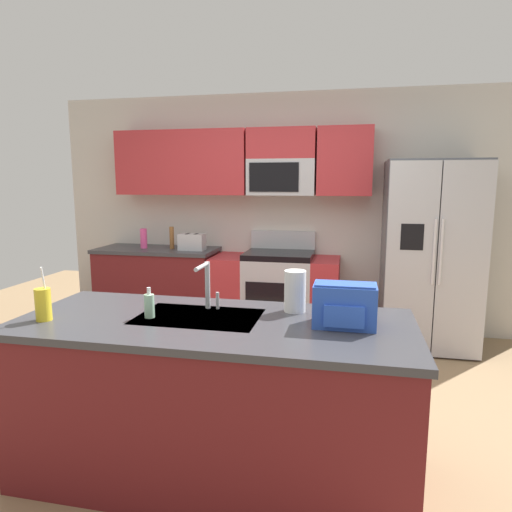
# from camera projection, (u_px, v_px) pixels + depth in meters

# --- Properties ---
(ground_plane) EXTENTS (9.00, 9.00, 0.00)m
(ground_plane) POSITION_uv_depth(u_px,v_px,m) (237.00, 413.00, 3.24)
(ground_plane) COLOR #997A56
(ground_plane) RESTS_ON ground
(kitchen_wall_unit) EXTENTS (5.20, 0.43, 2.60)m
(kitchen_wall_unit) POSITION_uv_depth(u_px,v_px,m) (270.00, 197.00, 5.05)
(kitchen_wall_unit) COLOR beige
(kitchen_wall_unit) RESTS_ON ground
(back_counter) EXTENTS (1.35, 0.63, 0.90)m
(back_counter) POSITION_uv_depth(u_px,v_px,m) (158.00, 287.00, 5.19)
(back_counter) COLOR maroon
(back_counter) RESTS_ON ground
(range_oven) EXTENTS (1.36, 0.61, 1.10)m
(range_oven) POSITION_uv_depth(u_px,v_px,m) (275.00, 293.00, 4.92)
(range_oven) COLOR #B7BABF
(range_oven) RESTS_ON ground
(refrigerator) EXTENTS (0.90, 0.76, 1.85)m
(refrigerator) POSITION_uv_depth(u_px,v_px,m) (430.00, 256.00, 4.45)
(refrigerator) COLOR #4C4F54
(refrigerator) RESTS_ON ground
(island_counter) EXTENTS (2.16, 0.90, 0.90)m
(island_counter) POSITION_uv_depth(u_px,v_px,m) (214.00, 397.00, 2.53)
(island_counter) COLOR maroon
(island_counter) RESTS_ON ground
(toaster) EXTENTS (0.28, 0.16, 0.18)m
(toaster) POSITION_uv_depth(u_px,v_px,m) (192.00, 242.00, 4.97)
(toaster) COLOR #B7BABF
(toaster) RESTS_ON back_counter
(pepper_mill) EXTENTS (0.05, 0.05, 0.25)m
(pepper_mill) POSITION_uv_depth(u_px,v_px,m) (172.00, 238.00, 5.06)
(pepper_mill) COLOR brown
(pepper_mill) RESTS_ON back_counter
(bottle_pink) EXTENTS (0.08, 0.08, 0.22)m
(bottle_pink) POSITION_uv_depth(u_px,v_px,m) (144.00, 238.00, 5.11)
(bottle_pink) COLOR #EA4C93
(bottle_pink) RESTS_ON back_counter
(sink_faucet) EXTENTS (0.08, 0.21, 0.28)m
(sink_faucet) POSITION_uv_depth(u_px,v_px,m) (207.00, 282.00, 2.63)
(sink_faucet) COLOR #B7BABF
(sink_faucet) RESTS_ON island_counter
(drink_cup_yellow) EXTENTS (0.08, 0.08, 0.30)m
(drink_cup_yellow) POSITION_uv_depth(u_px,v_px,m) (43.00, 304.00, 2.44)
(drink_cup_yellow) COLOR yellow
(drink_cup_yellow) RESTS_ON island_counter
(soap_dispenser) EXTENTS (0.06, 0.06, 0.17)m
(soap_dispenser) POSITION_uv_depth(u_px,v_px,m) (149.00, 305.00, 2.49)
(soap_dispenser) COLOR #A5D8B2
(soap_dispenser) RESTS_ON island_counter
(paper_towel_roll) EXTENTS (0.12, 0.12, 0.24)m
(paper_towel_roll) POSITION_uv_depth(u_px,v_px,m) (295.00, 291.00, 2.60)
(paper_towel_roll) COLOR white
(paper_towel_roll) RESTS_ON island_counter
(backpack) EXTENTS (0.32, 0.22, 0.23)m
(backpack) POSITION_uv_depth(u_px,v_px,m) (345.00, 304.00, 2.33)
(backpack) COLOR blue
(backpack) RESTS_ON island_counter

